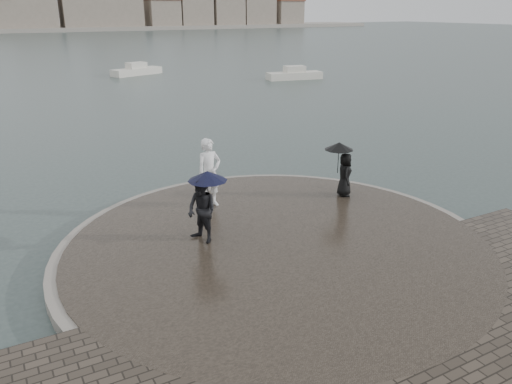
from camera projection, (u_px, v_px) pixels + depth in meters
ground at (356, 314)px, 11.50m from camera, size 400.00×400.00×0.00m
kerb_ring at (278, 248)px, 14.32m from camera, size 12.50×12.50×0.32m
quay_tip at (278, 247)px, 14.31m from camera, size 11.90×11.90×0.36m
statue at (209, 173)px, 16.44m from camera, size 0.90×0.64×2.32m
visitor_left at (203, 203)px, 13.93m from camera, size 1.30×1.21×2.04m
visitor_right at (343, 166)px, 17.38m from camera, size 1.16×1.05×1.95m
boats at (99, 80)px, 45.84m from camera, size 35.67×28.29×1.50m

